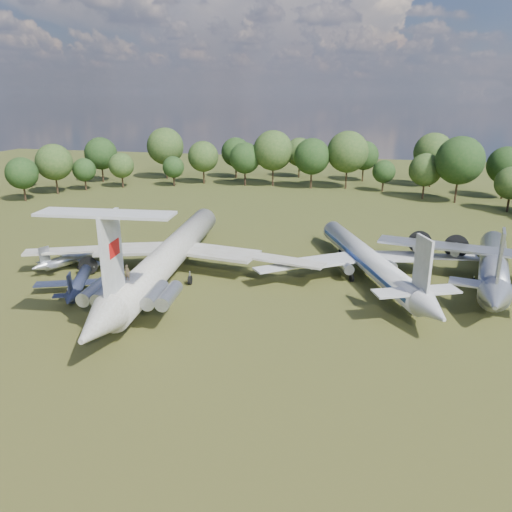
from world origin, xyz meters
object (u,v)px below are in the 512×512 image
(il62_airliner, at_px, (171,260))
(small_prop_northwest, at_px, (75,260))
(tu104_jet, at_px, (367,263))
(an12_transport, at_px, (493,269))
(person_on_il62, at_px, (127,272))
(small_prop_west, at_px, (79,285))

(il62_airliner, relative_size, small_prop_northwest, 3.84)
(il62_airliner, height_order, tu104_jet, il62_airliner)
(an12_transport, bearing_deg, il62_airliner, -159.25)
(il62_airliner, relative_size, person_on_il62, 30.85)
(il62_airliner, height_order, person_on_il62, person_on_il62)
(an12_transport, bearing_deg, small_prop_northwest, -162.86)
(small_prop_west, height_order, person_on_il62, person_on_il62)
(il62_airliner, xyz_separation_m, person_on_il62, (1.61, -16.32, 3.90))
(tu104_jet, bearing_deg, an12_transport, -18.72)
(an12_transport, height_order, person_on_il62, person_on_il62)
(small_prop_west, height_order, small_prop_northwest, small_prop_west)
(person_on_il62, bearing_deg, small_prop_west, -33.50)
(tu104_jet, xyz_separation_m, person_on_il62, (-27.02, -23.18, 4.51))
(il62_airliner, distance_m, tu104_jet, 29.44)
(il62_airliner, distance_m, an12_transport, 47.11)
(an12_transport, distance_m, small_prop_northwest, 63.76)
(tu104_jet, bearing_deg, small_prop_west, 178.57)
(small_prop_northwest, height_order, person_on_il62, person_on_il62)
(il62_airliner, bearing_deg, an12_transport, 4.52)
(tu104_jet, relative_size, small_prop_northwest, 2.98)
(an12_transport, bearing_deg, tu104_jet, -164.78)
(small_prop_west, bearing_deg, person_on_il62, -54.90)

